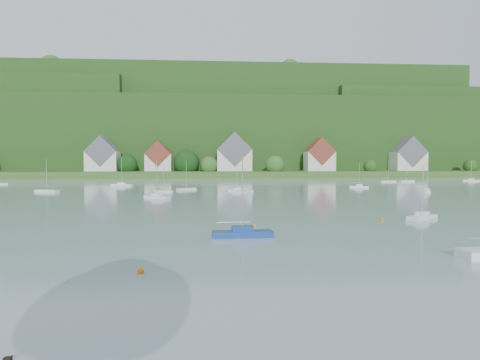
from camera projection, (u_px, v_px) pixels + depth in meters
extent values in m
cube|color=#2A4A1B|center=(223.00, 173.00, 201.96)|extent=(600.00, 60.00, 3.00)
cube|color=#133C13|center=(220.00, 143.00, 275.84)|extent=(620.00, 160.00, 40.00)
cube|color=#133C13|center=(235.00, 131.00, 271.16)|extent=(240.00, 130.00, 60.00)
cube|color=#133C13|center=(464.00, 139.00, 266.63)|extent=(200.00, 110.00, 48.00)
sphere|color=#1A4916|center=(470.00, 166.00, 194.74)|extent=(6.45, 6.45, 6.45)
sphere|color=#275820|center=(209.00, 165.00, 185.24)|extent=(8.19, 8.19, 8.19)
sphere|color=#275820|center=(109.00, 167.00, 184.39)|extent=(6.49, 6.49, 6.49)
sphere|color=#275820|center=(320.00, 162.00, 196.98)|extent=(12.16, 12.16, 12.16)
sphere|color=#275820|center=(275.00, 165.00, 183.31)|extent=(8.73, 8.73, 8.73)
sphere|color=black|center=(127.00, 165.00, 184.69)|extent=(9.32, 9.32, 9.32)
sphere|color=#1A4916|center=(370.00, 167.00, 188.13)|extent=(6.24, 6.24, 6.24)
sphere|color=black|center=(402.00, 165.00, 202.36)|extent=(8.16, 8.16, 8.16)
sphere|color=black|center=(187.00, 163.00, 186.96)|extent=(11.92, 11.92, 11.92)
sphere|color=#275820|center=(1.00, 79.00, 219.96)|extent=(10.52, 10.52, 10.52)
sphere|color=#1A4916|center=(87.00, 91.00, 256.84)|extent=(10.29, 10.29, 10.29)
sphere|color=black|center=(108.00, 89.00, 246.24)|extent=(7.18, 7.18, 7.18)
sphere|color=#1A4916|center=(283.00, 78.00, 256.72)|extent=(12.83, 12.83, 12.83)
sphere|color=#275820|center=(153.00, 73.00, 238.59)|extent=(8.18, 8.18, 8.18)
sphere|color=#1A4916|center=(221.00, 84.00, 278.67)|extent=(12.73, 12.73, 12.73)
sphere|color=#1A4916|center=(357.00, 76.00, 249.24)|extent=(11.50, 11.50, 11.50)
sphere|color=#1A4916|center=(308.00, 84.00, 277.93)|extent=(14.65, 14.65, 14.65)
sphere|color=#275820|center=(290.00, 70.00, 233.06)|extent=(11.95, 11.95, 11.95)
sphere|color=#1A4916|center=(418.00, 75.00, 245.76)|extent=(9.76, 9.76, 9.76)
sphere|color=#275820|center=(149.00, 83.00, 270.12)|extent=(7.07, 7.07, 7.07)
sphere|color=black|center=(215.00, 74.00, 242.18)|extent=(8.21, 8.21, 8.21)
sphere|color=#275820|center=(185.00, 80.00, 264.55)|extent=(12.24, 12.24, 12.24)
sphere|color=#275820|center=(407.00, 77.00, 249.81)|extent=(9.00, 9.00, 9.00)
sphere|color=#275820|center=(52.00, 67.00, 228.53)|extent=(13.65, 13.65, 13.65)
sphere|color=#1A4916|center=(376.00, 81.00, 263.85)|extent=(8.03, 8.03, 8.03)
sphere|color=#275820|center=(374.00, 98.00, 264.71)|extent=(14.97, 14.97, 14.97)
sphere|color=#1A4916|center=(343.00, 99.00, 260.75)|extent=(9.78, 9.78, 9.78)
sphere|color=#1A4916|center=(406.00, 98.00, 262.39)|extent=(12.02, 12.02, 12.02)
sphere|color=black|center=(449.00, 94.00, 245.00)|extent=(11.57, 11.57, 11.57)
sphere|color=#1A4916|center=(437.00, 90.00, 230.71)|extent=(12.65, 12.65, 12.65)
sphere|color=#275820|center=(465.00, 93.00, 237.72)|extent=(8.28, 8.28, 8.28)
sphere|color=black|center=(468.00, 103.00, 275.25)|extent=(7.47, 7.47, 7.47)
sphere|color=#275820|center=(379.00, 97.00, 253.56)|extent=(9.48, 9.48, 9.48)
sphere|color=#1A4916|center=(158.00, 107.00, 259.29)|extent=(12.01, 12.01, 12.01)
sphere|color=black|center=(406.00, 106.00, 260.23)|extent=(15.08, 15.08, 15.08)
sphere|color=#275820|center=(380.00, 109.00, 275.15)|extent=(15.99, 15.99, 15.99)
sphere|color=black|center=(214.00, 109.00, 271.74)|extent=(15.72, 15.72, 15.72)
sphere|color=#1A4916|center=(237.00, 109.00, 268.50)|extent=(10.54, 10.54, 10.54)
cube|color=silver|center=(103.00, 161.00, 185.00)|extent=(14.00, 10.00, 9.00)
cube|color=#595961|center=(103.00, 151.00, 184.79)|extent=(14.00, 10.40, 14.00)
cube|color=silver|center=(159.00, 162.00, 188.71)|extent=(12.00, 9.00, 8.00)
cube|color=brown|center=(159.00, 154.00, 188.52)|extent=(12.00, 9.36, 12.00)
cube|color=silver|center=(234.00, 160.00, 190.03)|extent=(16.00, 11.00, 10.00)
cube|color=#595961|center=(234.00, 150.00, 189.80)|extent=(16.00, 11.44, 16.00)
cube|color=silver|center=(319.00, 161.00, 190.77)|extent=(13.00, 10.00, 9.00)
cube|color=brown|center=(319.00, 152.00, 190.56)|extent=(13.00, 10.40, 13.00)
cube|color=silver|center=(408.00, 161.00, 197.79)|extent=(15.00, 10.00, 9.00)
cube|color=#595961|center=(408.00, 152.00, 197.58)|extent=(15.00, 10.40, 15.00)
cube|color=navy|center=(242.00, 234.00, 40.65)|extent=(6.16, 2.07, 0.61)
cube|color=navy|center=(242.00, 228.00, 40.63)|extent=(2.19, 1.32, 0.50)
cylinder|color=silver|center=(243.00, 193.00, 40.46)|extent=(0.10, 0.10, 7.59)
cylinder|color=silver|center=(233.00, 222.00, 40.48)|extent=(3.34, 0.29, 0.08)
cube|color=silver|center=(422.00, 217.00, 52.97)|extent=(5.26, 4.28, 0.54)
cube|color=silver|center=(422.00, 213.00, 52.94)|extent=(2.14, 1.93, 0.50)
cylinder|color=silver|center=(423.00, 190.00, 52.80)|extent=(0.10, 0.10, 6.70)
cylinder|color=silver|center=(419.00, 209.00, 52.41)|extent=(2.47, 1.74, 0.08)
sphere|color=orange|center=(141.00, 273.00, 27.56)|extent=(0.47, 0.47, 0.47)
sphere|color=orange|center=(382.00, 220.00, 52.29)|extent=(0.43, 0.43, 0.43)
sphere|color=orange|center=(255.00, 226.00, 47.26)|extent=(0.40, 0.40, 0.40)
ellipsoid|color=black|center=(7.00, 359.00, 15.40)|extent=(0.37, 0.24, 0.24)
sphere|color=black|center=(12.00, 357.00, 15.40)|extent=(0.10, 0.10, 0.10)
cube|color=silver|center=(471.00, 181.00, 152.44)|extent=(5.88, 3.70, 0.57)
cube|color=silver|center=(471.00, 179.00, 152.41)|extent=(2.28, 1.81, 0.50)
cylinder|color=silver|center=(471.00, 170.00, 152.26)|extent=(0.10, 0.10, 7.14)
cylinder|color=silver|center=(469.00, 177.00, 152.66)|extent=(2.92, 1.30, 0.08)
cube|color=silver|center=(243.00, 192.00, 96.90)|extent=(5.51, 5.22, 0.59)
cylinder|color=silver|center=(243.00, 175.00, 96.72)|extent=(0.10, 0.10, 7.42)
cylinder|color=silver|center=(240.00, 187.00, 96.21)|extent=(2.47, 2.25, 0.08)
cube|color=silver|center=(122.00, 185.00, 123.00)|extent=(6.69, 3.13, 0.65)
cube|color=silver|center=(122.00, 183.00, 122.97)|extent=(2.47, 1.71, 0.50)
cylinder|color=silver|center=(122.00, 171.00, 122.79)|extent=(0.10, 0.10, 8.06)
cylinder|color=silver|center=(119.00, 181.00, 123.08)|extent=(3.48, 0.83, 0.08)
cube|color=silver|center=(407.00, 181.00, 147.32)|extent=(6.36, 3.51, 0.61)
cylinder|color=silver|center=(407.00, 170.00, 147.12)|extent=(0.10, 0.10, 7.67)
cylinder|color=silver|center=(405.00, 178.00, 146.92)|extent=(3.24, 1.11, 0.08)
cube|color=silver|center=(428.00, 191.00, 98.68)|extent=(3.34, 4.76, 0.47)
cube|color=silver|center=(428.00, 189.00, 98.65)|extent=(1.58, 1.88, 0.50)
cylinder|color=silver|center=(428.00, 178.00, 98.53)|extent=(0.10, 0.10, 5.86)
cylinder|color=silver|center=(428.00, 187.00, 97.98)|extent=(1.27, 2.32, 0.08)
cube|color=silver|center=(164.00, 191.00, 98.72)|extent=(4.82, 2.31, 0.46)
cylinder|color=silver|center=(164.00, 178.00, 98.58)|extent=(0.10, 0.10, 5.81)
cylinder|color=silver|center=(161.00, 187.00, 98.78)|extent=(2.51, 0.65, 0.08)
cube|color=silver|center=(186.00, 189.00, 106.25)|extent=(5.26, 4.82, 0.56)
cylinder|color=silver|center=(186.00, 175.00, 106.08)|extent=(0.10, 0.10, 6.98)
cylinder|color=silver|center=(184.00, 185.00, 105.61)|extent=(2.39, 2.06, 0.08)
cube|color=silver|center=(237.00, 190.00, 101.88)|extent=(5.30, 2.37, 0.51)
cube|color=silver|center=(237.00, 188.00, 101.86)|extent=(1.95, 1.32, 0.50)
cylinder|color=silver|center=(237.00, 177.00, 101.72)|extent=(0.10, 0.10, 6.41)
cylinder|color=silver|center=(234.00, 186.00, 101.63)|extent=(2.78, 0.61, 0.08)
cube|color=silver|center=(47.00, 191.00, 99.22)|extent=(6.32, 3.78, 0.61)
cylinder|color=silver|center=(47.00, 174.00, 99.03)|extent=(0.10, 0.10, 7.64)
cylinder|color=silver|center=(44.00, 186.00, 99.43)|extent=(3.17, 1.27, 0.08)
cube|color=silver|center=(157.00, 197.00, 82.40)|extent=(5.68, 4.80, 0.59)
cube|color=silver|center=(157.00, 194.00, 82.37)|extent=(2.33, 2.14, 0.50)
cylinder|color=silver|center=(157.00, 178.00, 82.21)|extent=(0.10, 0.10, 7.32)
cylinder|color=silver|center=(154.00, 191.00, 82.81)|extent=(2.63, 1.98, 0.08)
cube|color=silver|center=(388.00, 181.00, 146.58)|extent=(5.77, 1.89, 0.57)
cylinder|color=silver|center=(388.00, 171.00, 146.40)|extent=(0.10, 0.10, 7.12)
cylinder|color=silver|center=(386.00, 178.00, 146.42)|extent=(3.13, 0.24, 0.08)
cube|color=silver|center=(359.00, 187.00, 114.88)|extent=(5.39, 2.83, 0.52)
cube|color=silver|center=(359.00, 185.00, 114.85)|extent=(2.03, 1.48, 0.50)
cylinder|color=silver|center=(359.00, 175.00, 114.71)|extent=(0.10, 0.10, 6.48)
cylinder|color=silver|center=(356.00, 183.00, 114.99)|extent=(2.76, 0.87, 0.08)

